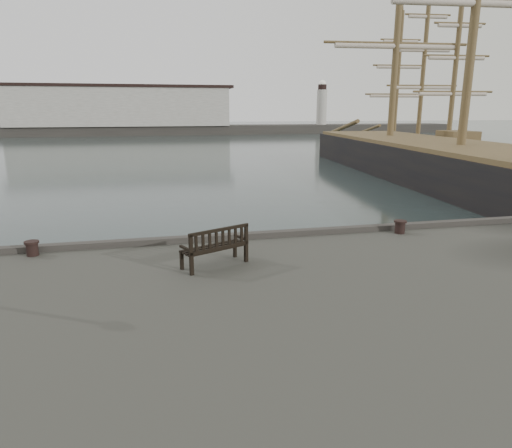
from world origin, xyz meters
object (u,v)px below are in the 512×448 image
Objects in this scene: bollard_left at (32,248)px; bollard_right at (400,227)px; bench at (215,254)px; tall_ship_far at (416,152)px; tall_ship_main at (458,174)px.

bollard_right is (11.13, -0.11, 0.01)m from bollard_left.
tall_ship_far is at bearing 27.40° from bench.
bench is at bearing -133.10° from tall_ship_main.
tall_ship_far is (33.49, 35.11, -1.06)m from bollard_left.
bollard_left is 0.01× the size of tall_ship_main.
tall_ship_main is at bearing 17.05° from bench.
bollard_right is at bearing -8.50° from bench.
bollard_right is 22.22m from tall_ship_main.
bench is 27.97m from tall_ship_main.
bollard_right is 0.01× the size of tall_ship_main.
tall_ship_main reaches higher than bench.
tall_ship_main is at bearing 49.27° from bollard_right.
bollard_left is 0.02× the size of tall_ship_far.
tall_ship_far is (22.37, 35.22, -1.07)m from bollard_right.
bench is 4.47× the size of bollard_left.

